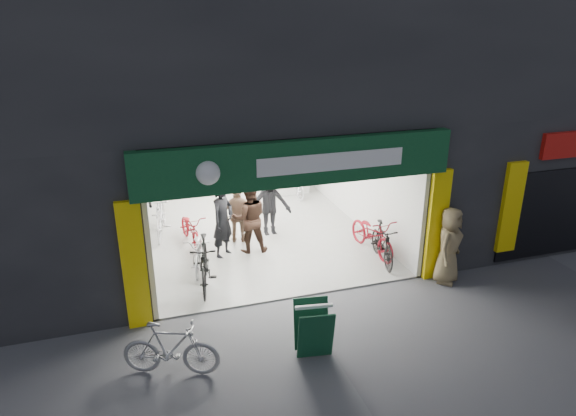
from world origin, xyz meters
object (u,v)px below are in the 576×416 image
bike_left_front (199,251)px  sandwich_board (313,328)px  parked_bike (171,349)px  pedestrian_near (449,245)px  bike_right_front (382,243)px

bike_left_front → sandwich_board: size_ratio=1.74×
parked_bike → bike_left_front: bearing=6.0°
parked_bike → pedestrian_near: (6.25, 1.39, 0.39)m
pedestrian_near → sandwich_board: bearing=164.0°
bike_right_front → sandwich_board: 4.06m
parked_bike → sandwich_board: (2.46, -0.22, 0.04)m
bike_left_front → sandwich_board: 4.21m
bike_right_front → sandwich_board: sandwich_board is taller
bike_right_front → pedestrian_near: size_ratio=0.93×
bike_right_front → parked_bike: 5.94m
bike_right_front → bike_left_front: bearing=176.4°
sandwich_board → pedestrian_near: bearing=31.4°
bike_left_front → bike_right_front: (4.30, -1.05, 0.05)m
parked_bike → sandwich_board: size_ratio=1.69×
bike_left_front → parked_bike: (-1.00, -3.72, 0.05)m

